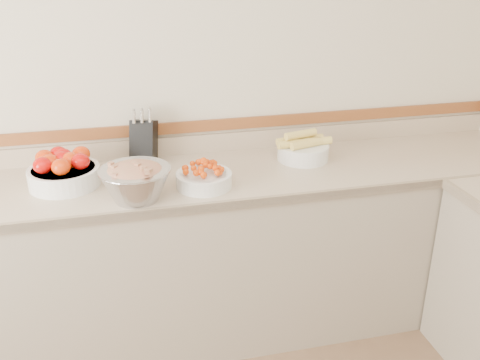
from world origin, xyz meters
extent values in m
plane|color=beige|center=(0.00, 2.00, 1.30)|extent=(4.00, 0.00, 4.00)
cube|color=#C3AB8D|center=(0.00, 1.68, 0.88)|extent=(4.00, 0.65, 0.04)
cube|color=#9F927F|center=(0.00, 1.68, 0.43)|extent=(4.00, 0.63, 0.86)
cube|color=gray|center=(0.00, 1.36, 0.88)|extent=(4.00, 0.02, 0.04)
cube|color=#C3AB8D|center=(0.00, 1.99, 0.95)|extent=(4.00, 0.02, 0.10)
cube|color=brown|center=(0.00, 1.99, 1.05)|extent=(4.00, 0.02, 0.06)
cube|color=black|center=(-0.02, 1.90, 1.01)|extent=(0.17, 0.18, 0.24)
cylinder|color=silver|center=(-0.06, 1.87, 1.16)|extent=(0.03, 0.03, 0.06)
cylinder|color=silver|center=(-0.02, 1.87, 1.16)|extent=(0.03, 0.03, 0.06)
cylinder|color=silver|center=(0.02, 1.87, 1.16)|extent=(0.03, 0.03, 0.06)
cylinder|color=silver|center=(-0.06, 1.90, 1.16)|extent=(0.03, 0.03, 0.06)
cylinder|color=silver|center=(-0.02, 1.90, 1.16)|extent=(0.03, 0.03, 0.06)
cylinder|color=silver|center=(0.02, 1.90, 1.16)|extent=(0.03, 0.03, 0.06)
cylinder|color=silver|center=(-0.06, 1.92, 1.16)|extent=(0.03, 0.03, 0.06)
cylinder|color=silver|center=(-0.02, 1.92, 1.16)|extent=(0.03, 0.03, 0.06)
cylinder|color=silver|center=(0.02, 1.92, 1.16)|extent=(0.03, 0.03, 0.06)
cylinder|color=white|center=(-0.40, 1.71, 0.94)|extent=(0.33, 0.33, 0.09)
torus|color=white|center=(-0.40, 1.71, 0.98)|extent=(0.33, 0.33, 0.01)
cylinder|color=white|center=(-0.40, 1.71, 0.98)|extent=(0.29, 0.29, 0.01)
ellipsoid|color=red|center=(-0.49, 1.66, 1.02)|extent=(0.08, 0.08, 0.07)
ellipsoid|color=#ED3708|center=(-0.40, 1.62, 1.02)|extent=(0.08, 0.08, 0.07)
ellipsoid|color=red|center=(-0.32, 1.67, 1.02)|extent=(0.08, 0.08, 0.07)
ellipsoid|color=#ED3708|center=(-0.49, 1.76, 1.02)|extent=(0.08, 0.08, 0.07)
ellipsoid|color=red|center=(-0.40, 1.72, 1.02)|extent=(0.08, 0.08, 0.07)
ellipsoid|color=#ED3708|center=(-0.32, 1.77, 1.02)|extent=(0.08, 0.08, 0.07)
ellipsoid|color=red|center=(-0.43, 1.79, 1.02)|extent=(0.08, 0.08, 0.07)
ellipsoid|color=#ED3708|center=(-0.37, 1.70, 1.02)|extent=(0.08, 0.08, 0.07)
ellipsoid|color=red|center=(-0.40, 1.76, 1.02)|extent=(0.08, 0.08, 0.07)
ellipsoid|color=#ED3708|center=(-0.46, 1.69, 1.02)|extent=(0.08, 0.08, 0.07)
cylinder|color=white|center=(0.22, 1.54, 0.93)|extent=(0.26, 0.26, 0.07)
torus|color=white|center=(0.22, 1.54, 0.96)|extent=(0.26, 0.26, 0.01)
cylinder|color=white|center=(0.22, 1.54, 0.96)|extent=(0.23, 0.23, 0.01)
sphere|color=#F54808|center=(0.21, 1.55, 1.02)|extent=(0.03, 0.03, 0.03)
sphere|color=#F54808|center=(0.20, 1.61, 0.99)|extent=(0.03, 0.03, 0.03)
sphere|color=#F54808|center=(0.22, 1.58, 1.00)|extent=(0.03, 0.03, 0.03)
sphere|color=#F54808|center=(0.19, 1.54, 1.02)|extent=(0.03, 0.03, 0.03)
sphere|color=#F54808|center=(0.22, 1.54, 1.02)|extent=(0.03, 0.03, 0.03)
sphere|color=#F54808|center=(0.27, 1.62, 0.99)|extent=(0.03, 0.03, 0.03)
sphere|color=#F54808|center=(0.27, 1.55, 1.00)|extent=(0.03, 0.03, 0.03)
sphere|color=#F54808|center=(0.26, 1.52, 1.01)|extent=(0.03, 0.03, 0.03)
sphere|color=#F54808|center=(0.21, 1.47, 0.99)|extent=(0.03, 0.03, 0.03)
sphere|color=#F54808|center=(0.31, 1.50, 0.99)|extent=(0.03, 0.03, 0.03)
sphere|color=#F54808|center=(0.23, 1.59, 1.00)|extent=(0.03, 0.03, 0.03)
sphere|color=#F54808|center=(0.21, 1.54, 1.02)|extent=(0.03, 0.03, 0.03)
sphere|color=#F54808|center=(0.27, 1.50, 1.00)|extent=(0.03, 0.03, 0.03)
sphere|color=#F54808|center=(0.22, 1.53, 1.03)|extent=(0.03, 0.03, 0.03)
sphere|color=#F54808|center=(0.25, 1.56, 1.01)|extent=(0.03, 0.03, 0.03)
sphere|color=#F54808|center=(0.30, 1.50, 0.99)|extent=(0.03, 0.03, 0.03)
sphere|color=#F54808|center=(0.21, 1.50, 1.01)|extent=(0.03, 0.03, 0.03)
sphere|color=#F54808|center=(0.24, 1.52, 1.02)|extent=(0.03, 0.03, 0.03)
sphere|color=#F54808|center=(0.14, 1.55, 0.99)|extent=(0.03, 0.03, 0.03)
sphere|color=#F54808|center=(0.26, 1.50, 1.00)|extent=(0.03, 0.03, 0.03)
sphere|color=#F54808|center=(0.20, 1.49, 1.00)|extent=(0.03, 0.03, 0.03)
sphere|color=#F54808|center=(0.26, 1.46, 0.99)|extent=(0.03, 0.03, 0.03)
sphere|color=#F54808|center=(0.22, 1.55, 1.01)|extent=(0.03, 0.03, 0.03)
sphere|color=#F54808|center=(0.25, 1.56, 1.01)|extent=(0.03, 0.03, 0.03)
sphere|color=#F54808|center=(0.28, 1.48, 0.99)|extent=(0.03, 0.03, 0.03)
sphere|color=#F54808|center=(0.29, 1.49, 0.99)|extent=(0.03, 0.03, 0.03)
sphere|color=#F54808|center=(0.23, 1.54, 1.03)|extent=(0.03, 0.03, 0.03)
sphere|color=#F54808|center=(0.30, 1.55, 1.00)|extent=(0.03, 0.03, 0.03)
sphere|color=#F54808|center=(0.25, 1.60, 1.00)|extent=(0.03, 0.03, 0.03)
sphere|color=#F54808|center=(0.27, 1.57, 1.01)|extent=(0.03, 0.03, 0.03)
sphere|color=#F54808|center=(0.15, 1.54, 1.00)|extent=(0.03, 0.03, 0.03)
sphere|color=#F54808|center=(0.20, 1.53, 1.01)|extent=(0.03, 0.03, 0.03)
sphere|color=#F54808|center=(0.23, 1.58, 1.01)|extent=(0.03, 0.03, 0.03)
cylinder|color=white|center=(0.79, 1.76, 0.94)|extent=(0.27, 0.27, 0.08)
torus|color=white|center=(0.79, 1.76, 0.97)|extent=(0.27, 0.27, 0.01)
cylinder|color=#FAD867|center=(0.73, 1.75, 1.00)|extent=(0.18, 0.07, 0.04)
cylinder|color=#FAD867|center=(0.79, 1.72, 1.00)|extent=(0.18, 0.09, 0.04)
cylinder|color=#FAD867|center=(0.85, 1.75, 1.00)|extent=(0.18, 0.04, 0.04)
cylinder|color=#FAD867|center=(0.74, 1.80, 1.00)|extent=(0.18, 0.08, 0.04)
cylinder|color=#FAD867|center=(0.82, 1.81, 1.00)|extent=(0.18, 0.05, 0.04)
cylinder|color=#FAD867|center=(0.77, 1.76, 1.04)|extent=(0.18, 0.08, 0.04)
cylinder|color=#B2B2BA|center=(-0.09, 1.47, 0.97)|extent=(0.31, 0.31, 0.15)
torus|color=#B2B2BA|center=(-0.09, 1.47, 1.04)|extent=(0.31, 0.31, 0.01)
ellipsoid|color=#CA1746|center=(-0.09, 1.47, 1.03)|extent=(0.26, 0.26, 0.08)
cube|color=#CA1746|center=(-0.09, 1.50, 1.05)|extent=(0.03, 0.03, 0.02)
cube|color=#A6D065|center=(-0.04, 1.43, 1.05)|extent=(0.02, 0.02, 0.02)
cube|color=#CA1746|center=(-0.05, 1.41, 1.06)|extent=(0.03, 0.03, 0.02)
cube|color=#A6D065|center=(-0.03, 1.40, 1.06)|extent=(0.03, 0.03, 0.02)
cube|color=#CA1746|center=(-0.12, 1.50, 1.05)|extent=(0.02, 0.02, 0.02)
cube|color=#A6D065|center=(-0.05, 1.42, 1.06)|extent=(0.03, 0.03, 0.02)
cube|color=#CA1746|center=(-0.09, 1.50, 1.06)|extent=(0.03, 0.03, 0.02)
cube|color=#A6D065|center=(-0.07, 1.45, 1.07)|extent=(0.03, 0.03, 0.02)
cube|color=#CA1746|center=(-0.17, 1.48, 1.06)|extent=(0.03, 0.03, 0.02)
cube|color=#A6D065|center=(-0.04, 1.38, 1.07)|extent=(0.02, 0.02, 0.02)
cube|color=#CA1746|center=(-0.17, 1.41, 1.05)|extent=(0.03, 0.03, 0.02)
cube|color=#A6D065|center=(-0.08, 1.48, 1.06)|extent=(0.03, 0.03, 0.02)
cube|color=#CA1746|center=(-0.18, 1.51, 1.06)|extent=(0.03, 0.03, 0.02)
cube|color=#A6D065|center=(-0.12, 1.46, 1.05)|extent=(0.03, 0.03, 0.02)
camera|label=1|loc=(-0.14, -0.70, 1.92)|focal=40.00mm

